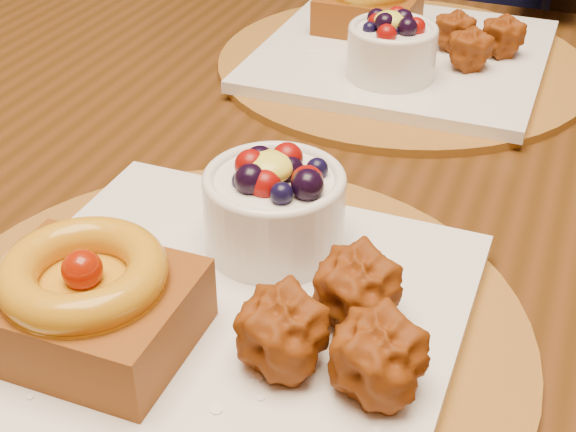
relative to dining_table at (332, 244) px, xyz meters
The scene contains 4 objects.
dining_table is the anchor object (origin of this frame).
place_setting_near 0.24m from the dining_table, 90.82° to the right, with size 0.38×0.38×0.09m.
place_setting_far 0.24m from the dining_table, 90.60° to the left, with size 0.38×0.38×0.08m.
chair_far 0.73m from the dining_table, 87.68° to the left, with size 0.47×0.47×0.83m.
Camera 1 is at (0.22, -0.49, 1.09)m, focal length 50.00 mm.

